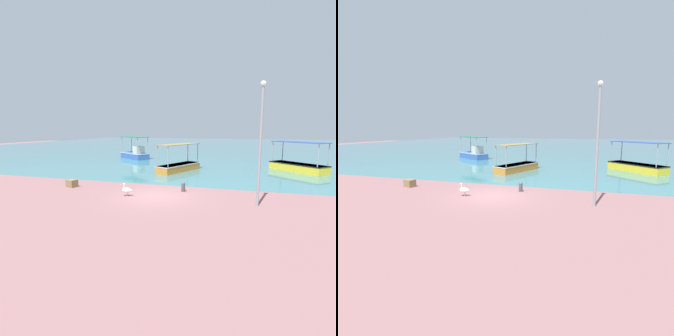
# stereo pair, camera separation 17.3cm
# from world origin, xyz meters

# --- Properties ---
(ground) EXTENTS (120.00, 120.00, 0.00)m
(ground) POSITION_xyz_m (0.00, 0.00, 0.00)
(ground) COLOR #865A5A
(harbor_water) EXTENTS (110.00, 90.00, 0.00)m
(harbor_water) POSITION_xyz_m (0.00, 48.00, 0.00)
(harbor_water) COLOR #3D757B
(harbor_water) RESTS_ON ground
(fishing_boat_far_left) EXTENTS (3.42, 5.46, 2.60)m
(fishing_boat_far_left) POSITION_xyz_m (-1.04, 9.55, 0.52)
(fishing_boat_far_left) COLOR orange
(fishing_boat_far_left) RESTS_ON harbor_water
(fishing_boat_near_left) EXTENTS (5.02, 5.06, 2.83)m
(fishing_boat_near_left) POSITION_xyz_m (9.93, 12.55, 0.57)
(fishing_boat_near_left) COLOR yellow
(fishing_boat_near_left) RESTS_ON harbor_water
(fishing_boat_near_right) EXTENTS (4.86, 4.14, 2.95)m
(fishing_boat_near_right) POSITION_xyz_m (-9.36, 18.04, 0.68)
(fishing_boat_near_right) COLOR #3961AF
(fishing_boat_near_right) RESTS_ON harbor_water
(pelican) EXTENTS (0.80, 0.40, 0.80)m
(pelican) POSITION_xyz_m (-1.70, -0.58, 0.38)
(pelican) COLOR #E0997A
(pelican) RESTS_ON ground
(lamp_post) EXTENTS (0.28, 0.28, 6.43)m
(lamp_post) POSITION_xyz_m (5.85, -0.46, 3.58)
(lamp_post) COLOR gray
(lamp_post) RESTS_ON ground
(mooring_bollard) EXTENTS (0.26, 0.26, 0.65)m
(mooring_bollard) POSITION_xyz_m (1.33, 1.55, 0.34)
(mooring_bollard) COLOR #47474C
(mooring_bollard) RESTS_ON ground
(cargo_crate) EXTENTS (0.80, 0.72, 0.52)m
(cargo_crate) POSITION_xyz_m (-6.51, 0.62, 0.26)
(cargo_crate) COLOR olive
(cargo_crate) RESTS_ON ground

